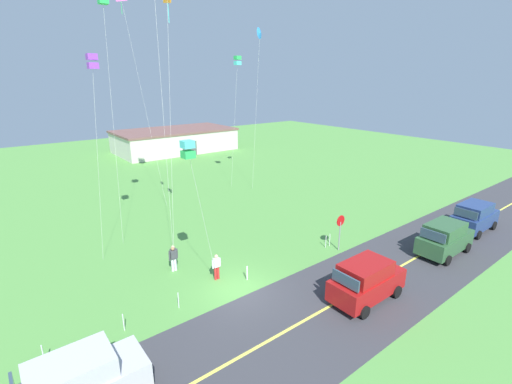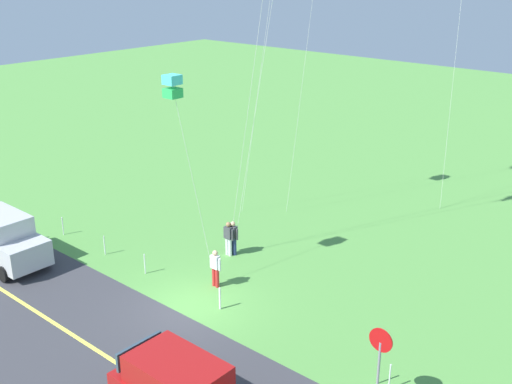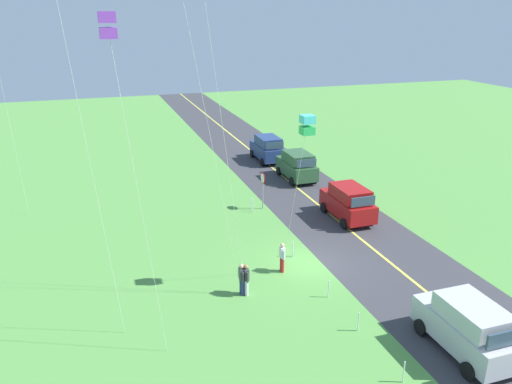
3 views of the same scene
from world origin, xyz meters
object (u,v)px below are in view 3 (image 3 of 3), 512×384
car_suv_foreground (348,202)px  kite_red_low (307,125)px  car_parked_east_near (297,165)px  person_child_watcher (242,278)px  stop_sign (263,184)px  car_parked_east_far (268,148)px  person_adult_companion (246,278)px  person_adult_near (282,256)px  car_parked_west_near (467,327)px  kite_orange_near (108,27)px

car_suv_foreground → kite_red_low: size_ratio=0.52×
car_parked_east_near → person_child_watcher: (-15.22, 9.25, -0.29)m
stop_sign → kite_red_low: 12.07m
kite_red_low → car_parked_east_far: bearing=-15.4°
car_suv_foreground → person_adult_companion: car_suv_foreground is taller
car_parked_east_near → car_suv_foreground: bearing=179.7°
person_adult_near → person_adult_companion: (-1.57, 2.43, 0.00)m
person_adult_near → kite_red_low: kite_red_low is taller
car_parked_east_near → car_parked_east_far: bearing=4.2°
car_parked_west_near → person_child_watcher: 9.89m
car_parked_west_near → car_parked_east_near: bearing=-5.6°
car_parked_east_far → stop_sign: bearing=158.6°
stop_sign → kite_red_low: (-10.24, 1.54, 6.20)m
car_parked_east_near → kite_orange_near: size_ratio=0.35×
person_adult_near → kite_orange_near: size_ratio=0.13×
car_parked_east_near → person_adult_near: car_parked_east_near is taller
car_parked_east_far → car_parked_east_near: same height
person_adult_companion → person_child_watcher: same height
person_child_watcher → kite_red_low: kite_red_low is taller
car_suv_foreground → kite_orange_near: bearing=121.0°
person_child_watcher → kite_red_low: (-0.14, -3.04, 7.13)m
person_child_watcher → kite_orange_near: (-1.93, 5.09, 11.37)m
person_adult_near → stop_sign: bearing=171.9°
car_parked_east_far → car_parked_west_near: same height
car_suv_foreground → stop_sign: bearing=53.3°
car_suv_foreground → car_parked_west_near: 13.72m
person_child_watcher → kite_orange_near: bearing=-11.2°
car_parked_west_near → kite_red_low: size_ratio=0.52×
person_adult_near → car_parked_west_near: bearing=32.8°
car_suv_foreground → stop_sign: size_ratio=1.72×
stop_sign → person_adult_companion: (-10.20, 4.39, -0.94)m
person_adult_near → person_adult_companion: bearing=-52.5°
car_parked_east_near → person_adult_near: (-13.75, 6.63, -0.29)m
person_adult_companion → person_child_watcher: size_ratio=1.00×
car_parked_east_near → person_adult_companion: (-15.32, 9.06, -0.29)m
stop_sign → person_adult_near: 8.90m
car_parked_east_far → car_parked_west_near: (-27.83, 1.73, 0.00)m
person_adult_near → person_child_watcher: bearing=-56.1°
stop_sign → person_adult_near: bearing=167.2°
kite_orange_near → car_parked_east_far: bearing=-31.3°
car_suv_foreground → car_parked_east_far: size_ratio=1.00×
kite_orange_near → car_suv_foreground: bearing=-59.0°
person_child_watcher → person_adult_companion: bearing=120.6°
car_parked_east_near → person_adult_companion: car_parked_east_near is taller
car_parked_west_near → person_adult_companion: (6.79, 6.91, -0.29)m
person_adult_companion → kite_orange_near: kite_orange_near is taller
car_parked_east_near → kite_red_low: size_ratio=0.52×
car_parked_east_far → person_adult_companion: (-21.04, 8.64, -0.29)m
person_adult_companion → kite_red_low: kite_red_low is taller
car_parked_east_far → person_child_watcher: bearing=157.1°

